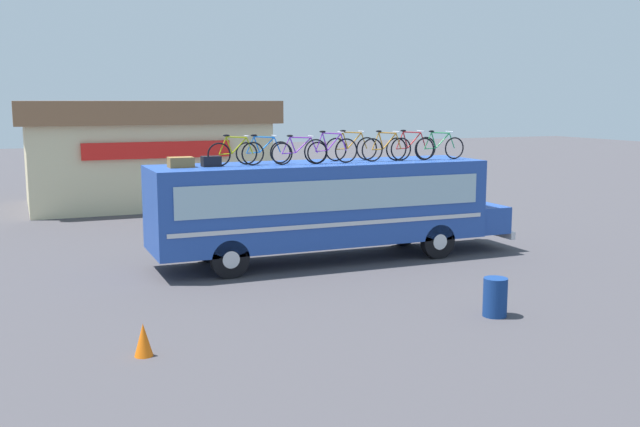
# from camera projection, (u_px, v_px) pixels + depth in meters

# --- Properties ---
(ground_plane) EXTENTS (120.00, 120.00, 0.00)m
(ground_plane) POSITION_uv_depth(u_px,v_px,m) (320.00, 260.00, 22.28)
(ground_plane) COLOR #423F44
(bus) EXTENTS (11.36, 2.57, 2.97)m
(bus) POSITION_uv_depth(u_px,v_px,m) (326.00, 204.00, 22.09)
(bus) COLOR #23479E
(bus) RESTS_ON ground
(luggage_bag_1) EXTENTS (0.67, 0.51, 0.28)m
(luggage_bag_1) POSITION_uv_depth(u_px,v_px,m) (181.00, 162.00, 20.30)
(luggage_bag_1) COLOR olive
(luggage_bag_1) RESTS_ON bus
(luggage_bag_2) EXTENTS (0.52, 0.37, 0.29)m
(luggage_bag_2) POSITION_uv_depth(u_px,v_px,m) (211.00, 161.00, 20.57)
(luggage_bag_2) COLOR black
(luggage_bag_2) RESTS_ON bus
(rooftop_bicycle_1) EXTENTS (1.66, 0.44, 0.90)m
(rooftop_bicycle_1) POSITION_uv_depth(u_px,v_px,m) (236.00, 153.00, 20.67)
(rooftop_bicycle_1) COLOR black
(rooftop_bicycle_1) RESTS_ON bus
(rooftop_bicycle_2) EXTENTS (1.69, 0.44, 0.87)m
(rooftop_bicycle_2) POSITION_uv_depth(u_px,v_px,m) (263.00, 152.00, 21.33)
(rooftop_bicycle_2) COLOR black
(rooftop_bicycle_2) RESTS_ON bus
(rooftop_bicycle_3) EXTENTS (1.74, 0.44, 0.86)m
(rooftop_bicycle_3) POSITION_uv_depth(u_px,v_px,m) (300.00, 152.00, 21.21)
(rooftop_bicycle_3) COLOR black
(rooftop_bicycle_3) RESTS_ON bus
(rooftop_bicycle_4) EXTENTS (1.71, 0.44, 0.97)m
(rooftop_bicycle_4) POSITION_uv_depth(u_px,v_px,m) (331.00, 150.00, 21.52)
(rooftop_bicycle_4) COLOR black
(rooftop_bicycle_4) RESTS_ON bus
(rooftop_bicycle_5) EXTENTS (1.76, 0.44, 0.95)m
(rooftop_bicycle_5) POSITION_uv_depth(u_px,v_px,m) (351.00, 148.00, 22.51)
(rooftop_bicycle_5) COLOR black
(rooftop_bicycle_5) RESTS_ON bus
(rooftop_bicycle_6) EXTENTS (1.70, 0.44, 0.94)m
(rooftop_bicycle_6) POSITION_uv_depth(u_px,v_px,m) (387.00, 148.00, 22.32)
(rooftop_bicycle_6) COLOR black
(rooftop_bicycle_6) RESTS_ON bus
(rooftop_bicycle_7) EXTENTS (1.76, 0.44, 0.95)m
(rooftop_bicycle_7) POSITION_uv_depth(u_px,v_px,m) (411.00, 147.00, 22.71)
(rooftop_bicycle_7) COLOR black
(rooftop_bicycle_7) RESTS_ON bus
(rooftop_bicycle_8) EXTENTS (1.78, 0.44, 0.92)m
(rooftop_bicycle_8) POSITION_uv_depth(u_px,v_px,m) (439.00, 147.00, 22.92)
(rooftop_bicycle_8) COLOR black
(rooftop_bicycle_8) RESTS_ON bus
(roadside_building) EXTENTS (11.23, 7.13, 4.78)m
(roadside_building) POSITION_uv_depth(u_px,v_px,m) (145.00, 151.00, 34.25)
(roadside_building) COLOR beige
(roadside_building) RESTS_ON ground
(trash_bin) EXTENTS (0.54, 0.54, 0.88)m
(trash_bin) POSITION_uv_depth(u_px,v_px,m) (495.00, 297.00, 16.46)
(trash_bin) COLOR navy
(trash_bin) RESTS_ON ground
(traffic_cone) EXTENTS (0.36, 0.36, 0.64)m
(traffic_cone) POSITION_uv_depth(u_px,v_px,m) (143.00, 340.00, 13.89)
(traffic_cone) COLOR orange
(traffic_cone) RESTS_ON ground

